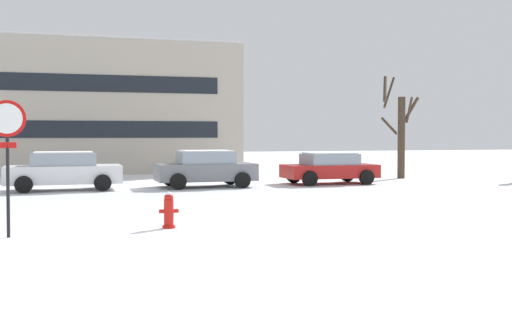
{
  "coord_description": "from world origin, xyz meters",
  "views": [
    {
      "loc": [
        -0.81,
        -15.16,
        2.12
      ],
      "look_at": [
        5.19,
        5.6,
        1.24
      ],
      "focal_mm": 43.01,
      "sensor_mm": 36.0,
      "label": 1
    }
  ],
  "objects_px": {
    "fire_hydrant": "(169,210)",
    "stop_sign": "(7,141)",
    "parked_car_white": "(64,171)",
    "parked_car_red": "(329,168)",
    "parked_car_gray": "(205,168)"
  },
  "relations": [
    {
      "from": "parked_car_white",
      "to": "parked_car_red",
      "type": "relative_size",
      "value": 1.07
    },
    {
      "from": "parked_car_white",
      "to": "parked_car_red",
      "type": "height_order",
      "value": "parked_car_white"
    },
    {
      "from": "parked_car_gray",
      "to": "stop_sign",
      "type": "bearing_deg",
      "value": -120.15
    },
    {
      "from": "fire_hydrant",
      "to": "parked_car_gray",
      "type": "xyz_separation_m",
      "value": [
        2.99,
        10.6,
        0.35
      ]
    },
    {
      "from": "stop_sign",
      "to": "parked_car_white",
      "type": "xyz_separation_m",
      "value": [
        0.84,
        11.03,
        -1.24
      ]
    },
    {
      "from": "stop_sign",
      "to": "parked_car_gray",
      "type": "xyz_separation_m",
      "value": [
        6.35,
        10.94,
        -1.23
      ]
    },
    {
      "from": "fire_hydrant",
      "to": "stop_sign",
      "type": "bearing_deg",
      "value": -174.35
    },
    {
      "from": "parked_car_white",
      "to": "stop_sign",
      "type": "bearing_deg",
      "value": -94.37
    },
    {
      "from": "stop_sign",
      "to": "fire_hydrant",
      "type": "bearing_deg",
      "value": 5.65
    },
    {
      "from": "parked_car_gray",
      "to": "parked_car_red",
      "type": "relative_size",
      "value": 0.99
    },
    {
      "from": "fire_hydrant",
      "to": "parked_car_red",
      "type": "relative_size",
      "value": 0.2
    },
    {
      "from": "fire_hydrant",
      "to": "parked_car_red",
      "type": "height_order",
      "value": "parked_car_red"
    },
    {
      "from": "fire_hydrant",
      "to": "parked_car_white",
      "type": "height_order",
      "value": "parked_car_white"
    },
    {
      "from": "parked_car_white",
      "to": "parked_car_red",
      "type": "bearing_deg",
      "value": 0.26
    },
    {
      "from": "parked_car_white",
      "to": "parked_car_gray",
      "type": "bearing_deg",
      "value": -0.91
    }
  ]
}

